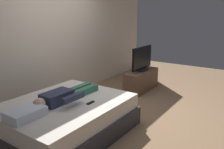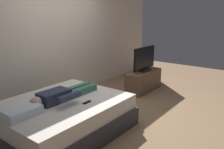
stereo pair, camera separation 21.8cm
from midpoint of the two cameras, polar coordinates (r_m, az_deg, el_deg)
The scene contains 8 objects.
ground_plane at distance 4.57m, azimuth -0.76°, elevation -9.33°, with size 10.00×10.00×0.00m, color #8C6B4C.
back_wall at distance 5.53m, azimuth -11.97°, elevation 9.64°, with size 6.40×0.10×2.80m, color beige.
bed at distance 3.84m, azimuth -13.04°, elevation -10.32°, with size 2.02×1.62×0.54m.
pillow at distance 3.33m, azimuth -22.23°, elevation -8.78°, with size 0.48×0.34×0.12m, color white.
person at distance 3.74m, azimuth -13.28°, elevation -5.10°, with size 1.26×0.46×0.18m.
remote at distance 3.59m, azimuth -7.03°, elevation -6.87°, with size 0.15×0.04×0.02m, color black.
tv_stand at distance 5.81m, azimuth 6.09°, elevation -1.46°, with size 1.10×0.40×0.50m, color brown.
tv at distance 5.68m, azimuth 6.24°, elevation 3.73°, with size 0.88×0.20×0.59m.
Camera 1 is at (-3.46, -2.33, 1.87)m, focal length 37.41 mm.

